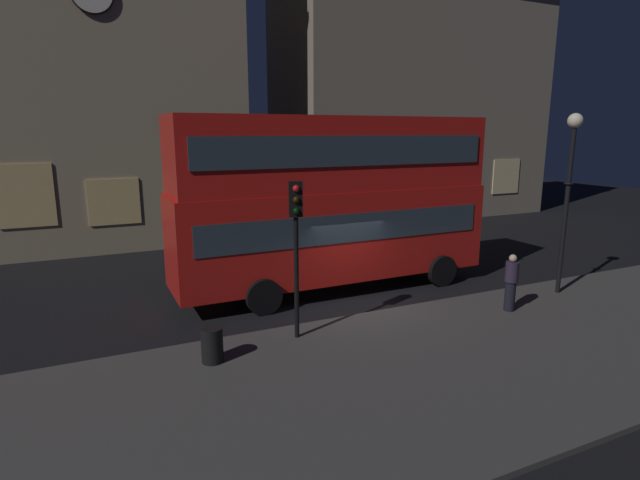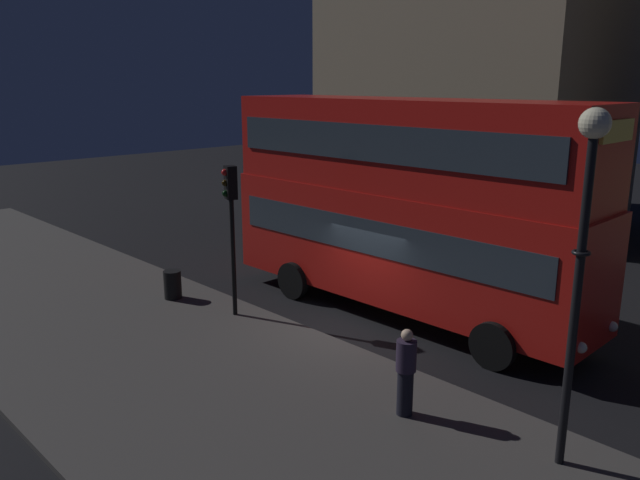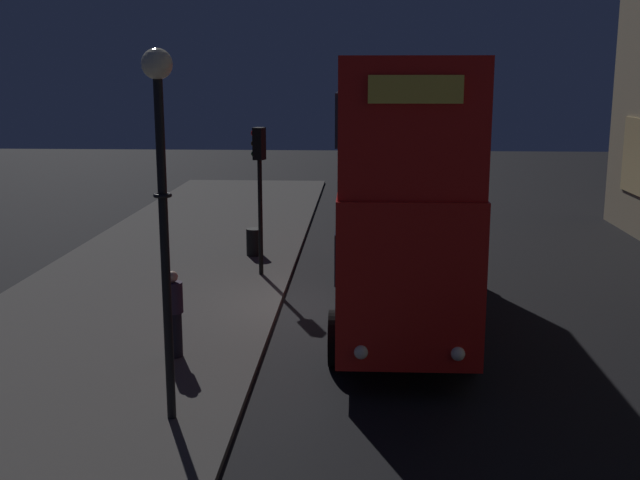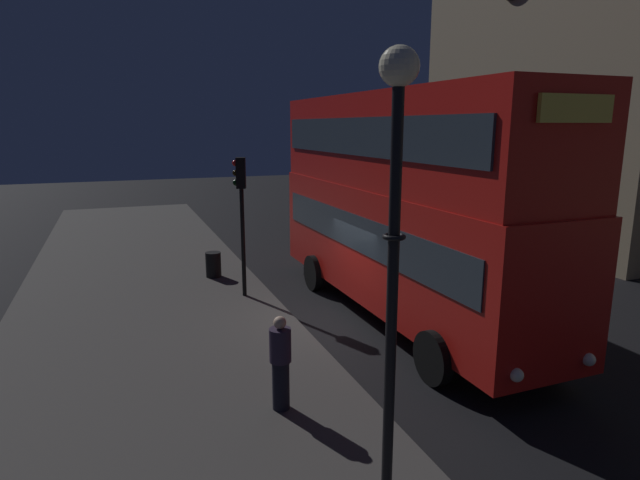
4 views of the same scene
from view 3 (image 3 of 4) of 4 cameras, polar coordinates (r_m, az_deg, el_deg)
ground_plane at (r=18.62m, az=-0.57°, el=-4.99°), size 80.00×80.00×0.00m
sidewalk_slab at (r=19.35m, az=-13.38°, el=-4.48°), size 44.00×7.03×0.12m
double_decker_bus at (r=17.82m, az=5.62°, el=4.71°), size 10.74×2.89×5.74m
traffic_light_near_kerb at (r=20.77m, az=-4.49°, el=5.15°), size 0.38×0.40×3.98m
street_lamp at (r=11.78m, az=-11.55°, el=5.22°), size 0.45×0.45×5.70m
pedestrian at (r=15.16m, az=-10.68°, el=-5.29°), size 0.38×0.38×1.69m
litter_bin at (r=23.47m, az=-4.81°, el=-0.14°), size 0.50×0.50×0.81m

